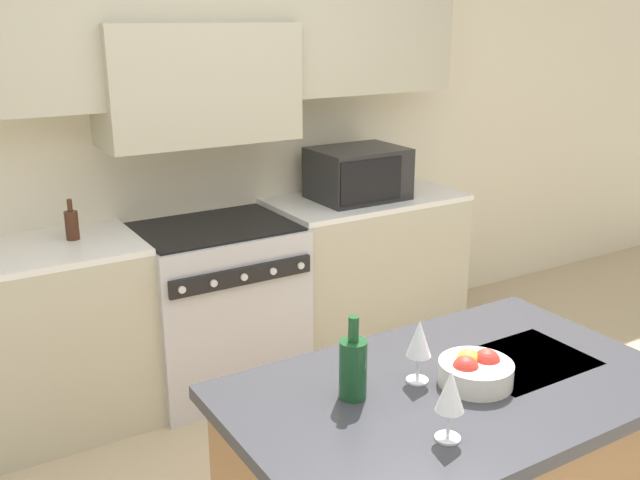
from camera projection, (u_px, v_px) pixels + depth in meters
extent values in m
cube|color=beige|center=(184.00, 135.00, 3.93)|extent=(10.00, 0.06, 2.70)
cube|color=#B2AD93|center=(191.00, 17.00, 3.58)|extent=(3.15, 0.34, 0.85)
cube|color=#B2AD93|center=(197.00, 83.00, 3.65)|extent=(1.02, 0.40, 0.60)
cube|color=#B2AD93|center=(25.00, 348.00, 3.43)|extent=(1.16, 0.62, 0.91)
cube|color=white|center=(12.00, 255.00, 3.29)|extent=(1.16, 0.62, 0.03)
cube|color=#B2AD93|center=(364.00, 273.00, 4.42)|extent=(1.16, 0.62, 0.91)
cube|color=white|center=(366.00, 199.00, 4.28)|extent=(1.16, 0.62, 0.03)
cube|color=#B7B7BC|center=(217.00, 307.00, 3.91)|extent=(0.83, 0.66, 0.91)
cube|color=black|center=(214.00, 227.00, 3.77)|extent=(0.80, 0.61, 0.01)
cube|color=black|center=(243.00, 276.00, 3.54)|extent=(0.77, 0.02, 0.09)
cylinder|color=silver|center=(182.00, 289.00, 3.37)|extent=(0.04, 0.02, 0.04)
cylinder|color=silver|center=(213.00, 283.00, 3.45)|extent=(0.04, 0.02, 0.04)
cylinder|color=silver|center=(244.00, 277.00, 3.53)|extent=(0.04, 0.02, 0.04)
cylinder|color=silver|center=(273.00, 271.00, 3.61)|extent=(0.04, 0.02, 0.04)
cylinder|color=silver|center=(300.00, 265.00, 3.69)|extent=(0.04, 0.02, 0.04)
cube|color=black|center=(358.00, 173.00, 4.20)|extent=(0.53, 0.40, 0.30)
cube|color=black|center=(371.00, 181.00, 4.00)|extent=(0.41, 0.01, 0.25)
cube|color=#333338|center=(452.00, 391.00, 2.22)|extent=(1.41, 0.84, 0.04)
cube|color=#2D2D30|center=(525.00, 362.00, 2.37)|extent=(0.42, 0.32, 0.01)
cylinder|color=#B2B2B7|center=(484.00, 339.00, 2.52)|extent=(0.02, 0.02, 0.00)
cylinder|color=#194723|center=(353.00, 369.00, 2.11)|extent=(0.08, 0.08, 0.18)
cylinder|color=#194723|center=(354.00, 329.00, 2.07)|extent=(0.03, 0.03, 0.08)
cylinder|color=white|center=(448.00, 438.00, 1.93)|extent=(0.07, 0.07, 0.01)
cylinder|color=white|center=(448.00, 423.00, 1.91)|extent=(0.01, 0.01, 0.08)
cone|color=white|center=(451.00, 390.00, 1.88)|extent=(0.08, 0.08, 0.12)
cylinder|color=white|center=(417.00, 380.00, 2.23)|extent=(0.07, 0.07, 0.01)
cylinder|color=white|center=(418.00, 367.00, 2.22)|extent=(0.01, 0.01, 0.08)
cone|color=white|center=(419.00, 338.00, 2.19)|extent=(0.08, 0.08, 0.12)
cylinder|color=silver|center=(475.00, 373.00, 2.20)|extent=(0.23, 0.23, 0.07)
sphere|color=red|center=(465.00, 369.00, 2.18)|extent=(0.08, 0.08, 0.08)
sphere|color=red|center=(487.00, 362.00, 2.22)|extent=(0.09, 0.09, 0.09)
sphere|color=gold|center=(468.00, 361.00, 2.22)|extent=(0.08, 0.08, 0.08)
cylinder|color=#422314|center=(72.00, 225.00, 3.44)|extent=(0.06, 0.06, 0.14)
cylinder|color=#422314|center=(70.00, 205.00, 3.41)|extent=(0.02, 0.02, 0.06)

